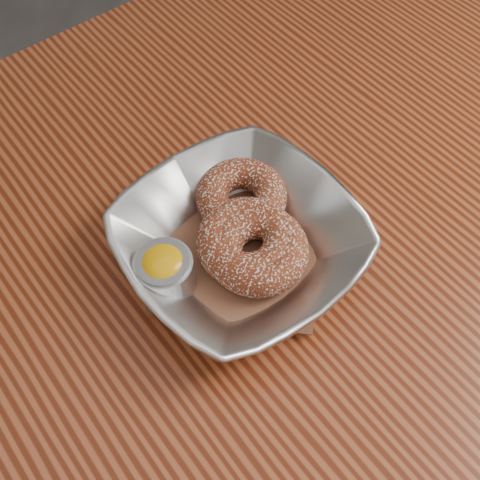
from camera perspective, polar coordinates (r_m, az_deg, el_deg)
ground_plane at (r=1.25m, az=3.69°, el=-17.35°), size 4.00×4.00×0.00m
table at (r=0.64m, az=6.86°, el=-2.13°), size 1.20×0.80×0.75m
serving_bowl at (r=0.50m, az=0.00°, el=-0.27°), size 0.21×0.21×0.05m
parchment at (r=0.52m, az=-0.00°, el=-1.24°), size 0.20×0.20×0.00m
donut_back at (r=0.53m, az=0.14°, el=4.44°), size 0.10×0.10×0.03m
donut_front at (r=0.50m, az=1.79°, el=-1.02°), size 0.12×0.12×0.03m
donut_extra at (r=0.50m, az=0.78°, el=-0.18°), size 0.12×0.12×0.03m
ramekin at (r=0.48m, az=-7.65°, el=-3.23°), size 0.05×0.05×0.05m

